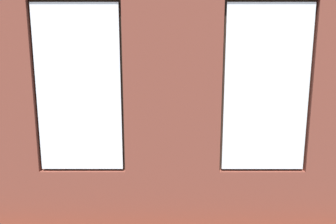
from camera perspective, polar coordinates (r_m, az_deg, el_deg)
name	(u,v)px	position (r m, az deg, el deg)	size (l,w,h in m)	color
ground_plane	(171,158)	(6.65, 0.47, -8.05)	(6.43, 5.82, 0.10)	brown
brick_wall_with_windows	(172,80)	(3.78, 0.78, 5.52)	(5.83, 0.30, 3.53)	brown
white_wall_right	(16,68)	(6.72, -24.91, 6.95)	(0.10, 4.82, 3.53)	silver
couch_by_window	(139,176)	(4.78, -5.10, -11.08)	(1.92, 0.87, 0.80)	black
couch_left	(292,148)	(6.43, 20.77, -5.93)	(0.97, 1.96, 0.80)	black
coffee_table	(162,133)	(6.87, -1.04, -3.63)	(1.55, 0.81, 0.44)	olive
cup_ceramic	(182,126)	(6.99, 2.49, -2.52)	(0.09, 0.09, 0.11)	#4C4C51
table_plant_small	(153,124)	(6.94, -2.63, -2.12)	(0.12, 0.12, 0.21)	#47423D
remote_black	(162,130)	(6.86, -1.04, -3.15)	(0.05, 0.17, 0.02)	black
remote_gray	(168,131)	(6.74, -0.07, -3.40)	(0.05, 0.17, 0.02)	#59595B
media_console	(49,138)	(7.36, -19.98, -4.24)	(1.05, 0.42, 0.54)	black
tv_flatscreen	(47,106)	(7.22, -20.32, 0.96)	(1.19, 0.20, 0.81)	black
papasan_chair	(133,117)	(8.09, -6.05, -0.95)	(1.18, 1.18, 0.72)	olive
potted_plant_foreground_right	(81,100)	(8.54, -14.85, 2.00)	(1.15, 1.19, 1.45)	#9E5638
potted_plant_corner_near_left	(263,97)	(8.63, 16.30, 2.55)	(0.94, 0.94, 1.42)	gray
potted_plant_near_tv	(58,132)	(6.18, -18.60, -3.24)	(0.91, 0.89, 1.27)	#9E5638
potted_plant_beside_window_right	(17,144)	(4.96, -24.87, -5.06)	(1.00, 1.01, 1.30)	beige
potted_plant_between_couches	(237,164)	(4.85, 11.95, -8.84)	(0.45, 0.45, 0.77)	brown
potted_plant_by_left_couch	(251,127)	(7.59, 14.26, -2.60)	(0.37, 0.37, 0.56)	gray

